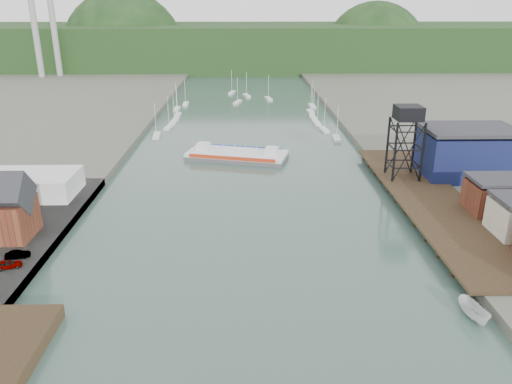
{
  "coord_description": "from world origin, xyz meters",
  "views": [
    {
      "loc": [
        -0.09,
        -47.24,
        38.44
      ],
      "look_at": [
        1.93,
        44.09,
        4.0
      ],
      "focal_mm": 35.0,
      "sensor_mm": 36.0,
      "label": 1
    }
  ],
  "objects_px": {
    "motorboat": "(474,312)",
    "car_west_a": "(8,264)",
    "chain_ferry": "(237,155)",
    "lift_tower": "(408,117)"
  },
  "relations": [
    {
      "from": "chain_ferry",
      "to": "motorboat",
      "type": "distance_m",
      "value": 79.49
    },
    {
      "from": "motorboat",
      "to": "car_west_a",
      "type": "bearing_deg",
      "value": 159.94
    },
    {
      "from": "lift_tower",
      "to": "car_west_a",
      "type": "xyz_separation_m",
      "value": [
        -70.52,
        -38.9,
        -13.4
      ]
    },
    {
      "from": "chain_ferry",
      "to": "motorboat",
      "type": "xyz_separation_m",
      "value": [
        31.69,
        -72.89,
        0.08
      ]
    },
    {
      "from": "chain_ferry",
      "to": "motorboat",
      "type": "relative_size",
      "value": 4.65
    },
    {
      "from": "lift_tower",
      "to": "motorboat",
      "type": "relative_size",
      "value": 2.67
    },
    {
      "from": "chain_ferry",
      "to": "car_west_a",
      "type": "xyz_separation_m",
      "value": [
        -33.2,
        -60.8,
        1.18
      ]
    },
    {
      "from": "chain_ferry",
      "to": "motorboat",
      "type": "bearing_deg",
      "value": -51.76
    },
    {
      "from": "lift_tower",
      "to": "chain_ferry",
      "type": "height_order",
      "value": "lift_tower"
    },
    {
      "from": "car_west_a",
      "to": "chain_ferry",
      "type": "bearing_deg",
      "value": -47.62
    }
  ]
}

